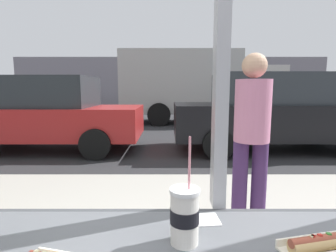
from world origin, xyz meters
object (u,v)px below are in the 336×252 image
Objects in this scene: soda_cup_left at (185,215)px; parked_car_black at (271,112)px; box_truck at (197,85)px; hotdog_tray_far at (322,244)px; parked_car_red at (47,113)px; pedestrian at (252,131)px.

parked_car_black is at bearing 66.29° from soda_cup_left.
soda_cup_left is 0.05× the size of box_truck.
soda_cup_left is 0.07× the size of parked_car_black.
hotdog_tray_far is 5.72m from parked_car_black.
pedestrian is at bearing -45.93° from parked_car_red.
soda_cup_left is at bearing -113.71° from parked_car_black.
parked_car_black reaches higher than parked_car_red.
parked_car_black reaches higher than pedestrian.
parked_car_black is at bearing 66.30° from pedestrian.
pedestrian is (0.33, 1.67, 0.05)m from hotdog_tray_far.
soda_cup_left is 6.06m from parked_car_red.
parked_car_red is 5.22m from parked_car_black.
parked_car_black is 4.05m from pedestrian.
hotdog_tray_far is at bearing -94.24° from box_truck.
soda_cup_left is at bearing -113.75° from pedestrian.
box_truck reaches higher than pedestrian.
parked_car_red is at bearing -180.00° from parked_car_black.
hotdog_tray_far is 10.56m from box_truck.
parked_car_red is 0.66× the size of box_truck.
box_truck is 4.03× the size of pedestrian.
pedestrian is at bearing -92.93° from box_truck.
hotdog_tray_far is (0.39, -0.04, -0.06)m from soda_cup_left.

